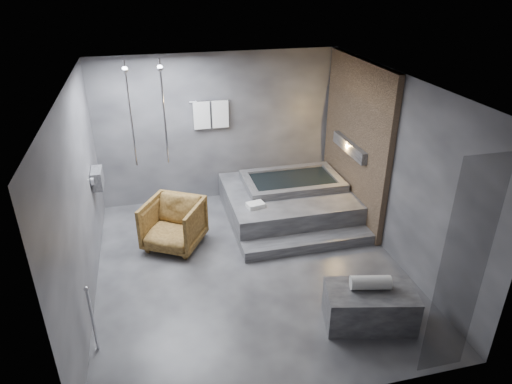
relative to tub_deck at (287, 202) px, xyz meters
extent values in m
plane|color=#2D2D30|center=(-1.05, -1.45, -0.25)|extent=(5.00, 5.00, 0.00)
cube|color=#4B4C4E|center=(-1.05, -1.45, 2.55)|extent=(4.50, 5.00, 0.04)
cube|color=#37373C|center=(-1.05, 1.05, 1.15)|extent=(4.50, 0.04, 2.80)
cube|color=#37373C|center=(-1.05, -3.95, 1.15)|extent=(4.50, 0.04, 2.80)
cube|color=#37373C|center=(-3.30, -1.45, 1.15)|extent=(0.04, 5.00, 2.80)
cube|color=#37373C|center=(1.20, -1.45, 1.15)|extent=(0.04, 5.00, 2.80)
cube|color=#9C7C5B|center=(1.14, -0.20, 1.15)|extent=(0.10, 2.40, 2.78)
cube|color=#FF9938|center=(1.06, -0.20, 1.05)|extent=(0.14, 1.20, 0.20)
cube|color=gray|center=(-3.21, -0.05, 0.85)|extent=(0.16, 0.42, 0.30)
imported|color=beige|center=(-3.20, -0.15, 0.80)|extent=(0.08, 0.08, 0.21)
imported|color=beige|center=(-3.20, 0.05, 0.78)|extent=(0.07, 0.07, 0.15)
cylinder|color=silver|center=(-2.05, 0.60, 1.65)|extent=(0.04, 0.04, 1.80)
cylinder|color=silver|center=(-2.60, 0.60, 1.65)|extent=(0.04, 0.04, 1.80)
cylinder|color=silver|center=(-1.20, 0.99, 1.70)|extent=(0.75, 0.02, 0.02)
cube|color=white|center=(-1.37, 0.97, 1.45)|extent=(0.30, 0.06, 0.50)
cube|color=white|center=(-1.03, 0.97, 1.45)|extent=(0.30, 0.06, 0.50)
cylinder|color=silver|center=(-3.20, -2.65, 0.20)|extent=(0.04, 0.04, 0.90)
cube|color=black|center=(0.60, -3.90, 1.10)|extent=(0.55, 0.01, 2.60)
cube|color=#323235|center=(0.00, 0.00, 0.00)|extent=(2.20, 2.00, 0.50)
cube|color=#323235|center=(0.00, -1.18, -0.16)|extent=(2.20, 0.36, 0.18)
cube|color=#2E2E30|center=(0.16, -3.00, 0.00)|extent=(1.23, 0.85, 0.50)
imported|color=#432B10|center=(-2.10, -0.57, 0.15)|extent=(1.18, 1.19, 0.80)
cylinder|color=silver|center=(0.16, -2.95, 0.34)|extent=(0.53, 0.29, 0.18)
cube|color=silver|center=(-0.72, -0.50, 0.29)|extent=(0.31, 0.25, 0.07)
camera|label=1|loc=(-2.32, -7.06, 3.90)|focal=32.00mm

